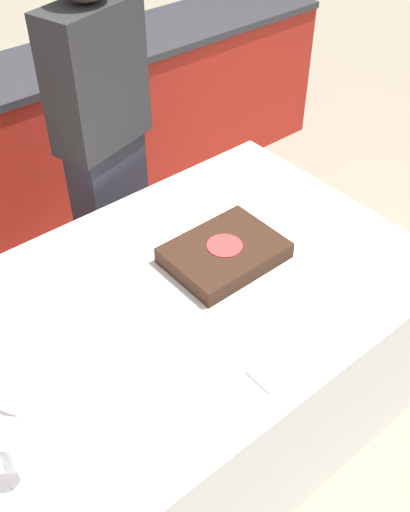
# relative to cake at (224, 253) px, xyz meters

# --- Properties ---
(ground_plane) EXTENTS (14.00, 14.00, 0.00)m
(ground_plane) POSITION_rel_cake_xyz_m (-0.22, -0.02, -0.81)
(ground_plane) COLOR gray
(dining_table) EXTENTS (1.74, 1.16, 0.77)m
(dining_table) POSITION_rel_cake_xyz_m (-0.22, -0.02, -0.42)
(dining_table) COLOR white
(dining_table) RESTS_ON ground_plane
(cake) EXTENTS (0.44, 0.34, 0.07)m
(cake) POSITION_rel_cake_xyz_m (0.00, 0.00, 0.00)
(cake) COLOR #B7B2AD
(cake) RESTS_ON dining_table
(plate_stack) EXTENTS (0.23, 0.23, 0.05)m
(plate_stack) POSITION_rel_cake_xyz_m (-0.80, -0.04, -0.01)
(plate_stack) COLOR white
(plate_stack) RESTS_ON dining_table
(wine_glass) EXTENTS (0.06, 0.06, 0.19)m
(wine_glass) POSITION_rel_cake_xyz_m (-0.96, -0.30, 0.09)
(wine_glass) COLOR white
(wine_glass) RESTS_ON dining_table
(side_plate_near_cake) EXTENTS (0.20, 0.20, 0.00)m
(side_plate_near_cake) POSITION_rel_cake_xyz_m (-0.01, 0.32, -0.03)
(side_plate_near_cake) COLOR white
(side_plate_near_cake) RESTS_ON dining_table
(utensil_pile) EXTENTS (0.12, 0.10, 0.02)m
(utensil_pile) POSITION_rel_cake_xyz_m (-0.22, -0.47, -0.02)
(utensil_pile) COLOR white
(utensil_pile) RESTS_ON dining_table
(person_cutting_cake) EXTENTS (0.44, 0.30, 1.71)m
(person_cutting_cake) POSITION_rel_cake_xyz_m (0.00, 0.78, 0.09)
(person_cutting_cake) COLOR #282833
(person_cutting_cake) RESTS_ON ground_plane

